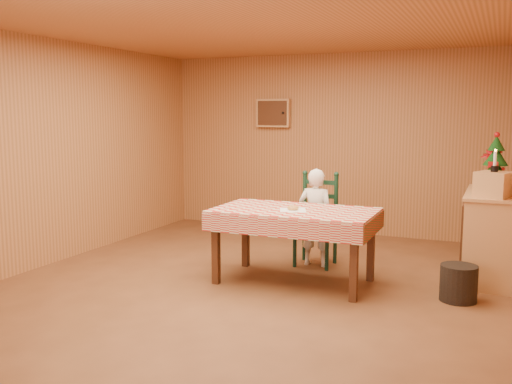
% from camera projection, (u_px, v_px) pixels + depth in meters
% --- Properties ---
extents(ground, '(6.00, 6.00, 0.00)m').
position_uv_depth(ground, '(248.00, 287.00, 5.77)').
color(ground, brown).
rests_on(ground, ground).
extents(cabin_walls, '(5.10, 6.05, 2.65)m').
position_uv_depth(cabin_walls, '(268.00, 106.00, 6.01)').
color(cabin_walls, '#A96D3D').
rests_on(cabin_walls, ground).
extents(dining_table, '(1.66, 0.96, 0.77)m').
position_uv_depth(dining_table, '(294.00, 217.00, 5.86)').
color(dining_table, '#4A2613').
rests_on(dining_table, ground).
extents(ladder_chair, '(0.44, 0.40, 1.08)m').
position_uv_depth(ladder_chair, '(317.00, 222.00, 6.60)').
color(ladder_chair, black).
rests_on(ladder_chair, ground).
extents(seated_child, '(0.41, 0.27, 1.12)m').
position_uv_depth(seated_child, '(316.00, 217.00, 6.54)').
color(seated_child, white).
rests_on(seated_child, ground).
extents(napkin, '(0.34, 0.34, 0.00)m').
position_uv_depth(napkin, '(293.00, 210.00, 5.80)').
color(napkin, white).
rests_on(napkin, dining_table).
extents(donut, '(0.16, 0.16, 0.04)m').
position_uv_depth(donut, '(293.00, 208.00, 5.80)').
color(donut, '#CA9048').
rests_on(donut, napkin).
extents(shelf_unit, '(0.54, 1.24, 0.93)m').
position_uv_depth(shelf_unit, '(490.00, 235.00, 6.04)').
color(shelf_unit, tan).
rests_on(shelf_unit, ground).
extents(crate, '(0.39, 0.39, 0.25)m').
position_uv_depth(crate, '(494.00, 185.00, 5.59)').
color(crate, tan).
rests_on(crate, shelf_unit).
extents(christmas_tree, '(0.34, 0.34, 0.62)m').
position_uv_depth(christmas_tree, '(495.00, 163.00, 6.16)').
color(christmas_tree, '#4A2613').
rests_on(christmas_tree, shelf_unit).
extents(flower_arrangement, '(0.29, 0.29, 0.42)m').
position_uv_depth(flower_arrangement, '(491.00, 167.00, 6.46)').
color(flower_arrangement, '#9C0E11').
rests_on(flower_arrangement, shelf_unit).
extents(candle_set, '(0.07, 0.07, 0.22)m').
position_uv_depth(candle_set, '(495.00, 165.00, 5.56)').
color(candle_set, black).
rests_on(candle_set, crate).
extents(storage_bin, '(0.42, 0.42, 0.34)m').
position_uv_depth(storage_bin, '(459.00, 283.00, 5.34)').
color(storage_bin, black).
rests_on(storage_bin, ground).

